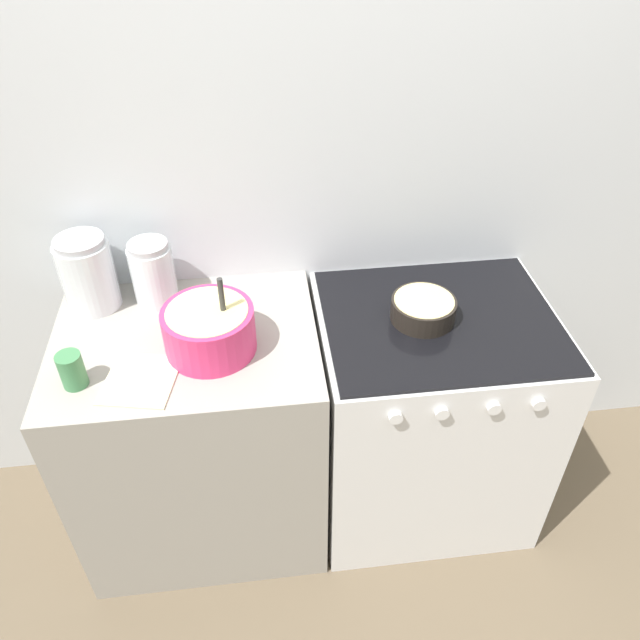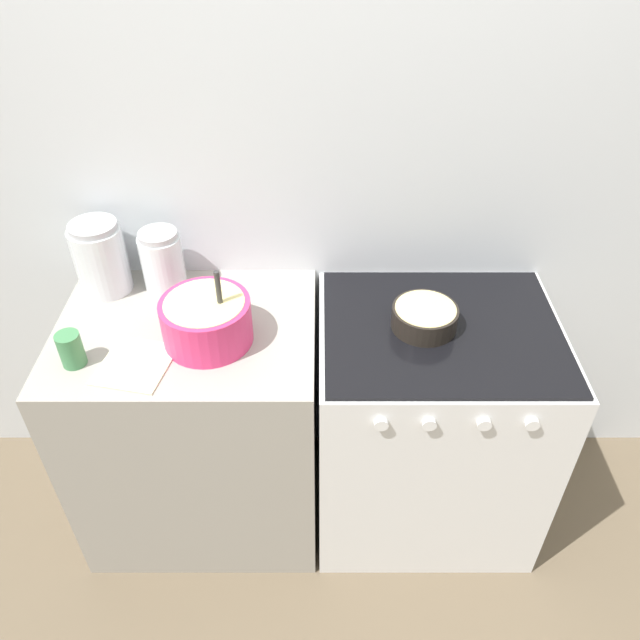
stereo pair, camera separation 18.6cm
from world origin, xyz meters
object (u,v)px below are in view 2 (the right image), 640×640
Objects in this scene: stove at (429,424)px; storage_jar_left at (104,261)px; mixing_bowl at (209,318)px; tin_can at (74,349)px; storage_jar_middle at (166,265)px; baking_pan at (427,317)px.

storage_jar_left is at bearing 169.12° from stove.
storage_jar_left is at bearing 144.83° from mixing_bowl.
mixing_bowl is 0.46m from storage_jar_left.
storage_jar_left is at bearing 90.32° from tin_can.
storage_jar_left reaches higher than tin_can.
storage_jar_left reaches higher than storage_jar_middle.
tin_can is at bearing -164.24° from mixing_bowl.
tin_can is (-0.19, -0.37, -0.04)m from storage_jar_middle.
baking_pan is (0.65, 0.06, -0.04)m from mixing_bowl.
storage_jar_left reaches higher than stove.
storage_jar_middle is at bearing 166.29° from baking_pan.
storage_jar_left is 1.14× the size of storage_jar_middle.
mixing_bowl reaches higher than storage_jar_left.
baking_pan is at bearing -13.71° from storage_jar_middle.
baking_pan is at bearing 5.34° from mixing_bowl.
storage_jar_left is (-1.08, 0.21, 0.54)m from stove.
stove is at bearing 8.38° from tin_can.
baking_pan is at bearing -11.15° from storage_jar_left.
tin_can is at bearing -171.62° from stove.
storage_jar_middle is (-0.83, 0.20, 0.05)m from baking_pan.
storage_jar_middle reaches higher than tin_can.
stove is 0.48m from baking_pan.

